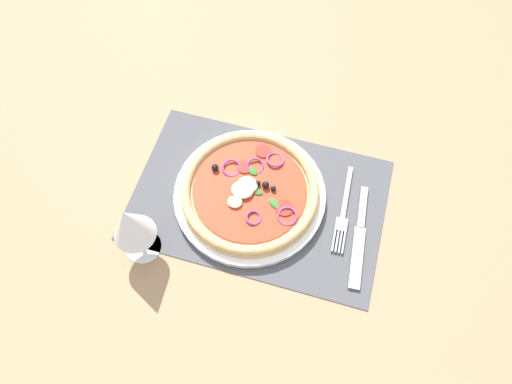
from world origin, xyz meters
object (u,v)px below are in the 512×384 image
(pizza, at_px, (249,191))
(knife, at_px, (359,237))
(plate, at_px, (249,196))
(wine_glass, at_px, (130,225))
(fork, at_px, (343,213))

(pizza, bearing_deg, knife, 173.98)
(pizza, relative_size, knife, 1.29)
(plate, height_order, pizza, pizza)
(knife, bearing_deg, pizza, -100.61)
(wine_glass, bearing_deg, fork, -153.96)
(fork, height_order, knife, knife)
(plate, bearing_deg, knife, 174.10)
(plate, relative_size, wine_glass, 1.91)
(fork, bearing_deg, pizza, -87.48)
(pizza, height_order, knife, pizza)
(fork, bearing_deg, plate, -87.35)
(knife, bearing_deg, wine_glass, -76.07)
(pizza, distance_m, knife, 0.22)
(wine_glass, bearing_deg, plate, -136.86)
(plate, distance_m, wine_glass, 0.23)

